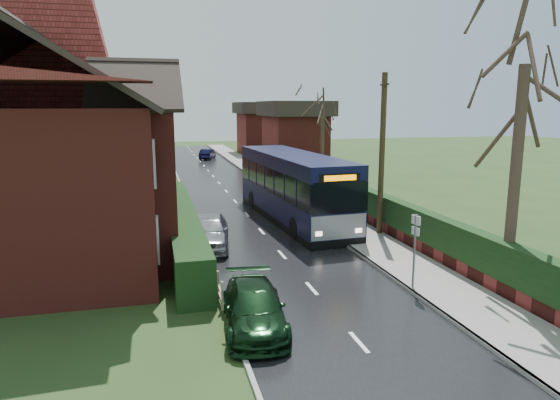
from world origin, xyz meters
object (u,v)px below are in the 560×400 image
object	(u,v)px
brick_house	(58,148)
car_silver	(209,231)
car_green	(254,308)
bus	(293,188)
telegraph_pole	(382,155)
bus_stop_sign	(415,241)

from	to	relation	value
brick_house	car_silver	xyz separation A→B (m)	(5.93, -0.87, -3.65)
car_silver	car_green	distance (m)	8.35
bus	car_green	size ratio (longest dim) A/B	2.96
brick_house	car_silver	size ratio (longest dim) A/B	3.41
car_silver	telegraph_pole	bearing A→B (deg)	8.62
telegraph_pole	bus	bearing A→B (deg)	133.82
brick_house	bus	world-z (taller)	brick_house
car_silver	telegraph_pole	world-z (taller)	telegraph_pole
bus	bus_stop_sign	size ratio (longest dim) A/B	4.56
telegraph_pole	car_green	bearing A→B (deg)	-125.76
brick_house	bus_stop_sign	xyz separation A→B (m)	(11.93, -7.78, -2.65)
telegraph_pole	bus_stop_sign	bearing A→B (deg)	-99.81
car_green	telegraph_pole	bearing A→B (deg)	53.23
bus	car_silver	distance (m)	6.62
car_silver	car_green	size ratio (longest dim) A/B	1.06
bus	car_silver	size ratio (longest dim) A/B	2.78
bus	car_silver	xyz separation A→B (m)	(-5.00, -4.21, -1.04)
bus_stop_sign	brick_house	bearing A→B (deg)	136.75
bus	car_green	bearing A→B (deg)	-114.29
brick_house	car_silver	world-z (taller)	brick_house
bus	bus_stop_sign	xyz separation A→B (m)	(1.00, -11.11, -0.05)
car_silver	car_green	world-z (taller)	car_silver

